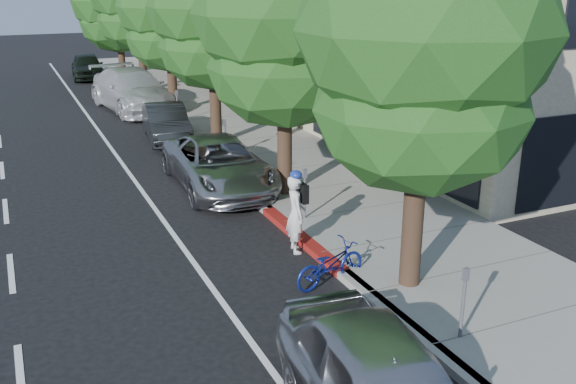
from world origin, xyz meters
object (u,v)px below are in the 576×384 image
white_pickup (133,90)px  street_tree_0 (425,37)px  dark_suv_far (87,66)px  street_tree_3 (168,9)px  dark_sedan (166,123)px  cyclist (296,214)px  street_tree_2 (212,10)px  silver_suv (219,164)px  bicycle (330,264)px  street_tree_5 (117,2)px  pedestrian (282,112)px  street_tree_1 (284,18)px

white_pickup → street_tree_0: bearing=-93.4°
white_pickup → dark_suv_far: 10.27m
street_tree_3 → dark_sedan: bearing=-107.7°
cyclist → white_pickup: size_ratio=0.28×
street_tree_2 → silver_suv: 6.18m
street_tree_0 → bicycle: 4.67m
cyclist → bicycle: size_ratio=1.06×
street_tree_5 → street_tree_3: bearing=-90.0°
dark_sedan → white_pickup: size_ratio=0.64×
bicycle → silver_suv: silver_suv is taller
street_tree_2 → bicycle: (-1.30, -11.16, -4.29)m
bicycle → pedestrian: bearing=-31.9°
street_tree_2 → pedestrian: (2.63, 0.19, -3.71)m
silver_suv → pedestrian: bearing=51.1°
street_tree_1 → dark_sedan: street_tree_1 is taller
dark_suv_far → street_tree_2: bearing=-79.1°
bicycle → white_pickup: (-0.10, 18.91, 0.47)m
dark_sedan → street_tree_0: bearing=-77.9°
bicycle → dark_suv_far: (-0.72, 29.16, 0.30)m
street_tree_1 → white_pickup: size_ratio=1.25×
street_tree_3 → pedestrian: street_tree_3 is taller
street_tree_3 → street_tree_5: 12.00m
silver_suv → dark_suv_far: dark_suv_far is taller
white_pickup → street_tree_5: bearing=74.7°
street_tree_0 → dark_sedan: size_ratio=1.94×
street_tree_1 → street_tree_2: (0.00, 6.00, -0.09)m
street_tree_0 → white_pickup: bearing=94.1°
street_tree_1 → dark_suv_far: bearing=94.8°
street_tree_0 → bicycle: street_tree_0 is taller
street_tree_1 → street_tree_5: 24.01m
dark_suv_far → cyclist: bearing=-83.9°
street_tree_0 → silver_suv: bearing=100.6°
street_tree_3 → pedestrian: size_ratio=4.19×
street_tree_1 → pedestrian: bearing=66.9°
street_tree_1 → street_tree_2: 6.00m
pedestrian → street_tree_5: bearing=-96.3°
cyclist → silver_suv: bearing=12.0°
dark_sedan → white_pickup: 6.14m
street_tree_3 → bicycle: (-1.30, -17.16, -4.04)m
street_tree_5 → white_pickup: (-1.40, -10.25, -3.42)m
dark_sedan → street_tree_5: bearing=91.4°
street_tree_5 → pedestrian: street_tree_5 is taller
street_tree_3 → street_tree_5: street_tree_5 is taller
street_tree_3 → silver_suv: size_ratio=1.40×
street_tree_3 → dark_sedan: street_tree_3 is taller
street_tree_0 → dark_sedan: street_tree_0 is taller
street_tree_2 → dark_suv_far: size_ratio=1.76×
street_tree_2 → street_tree_3: size_ratio=1.05×
street_tree_2 → silver_suv: bearing=-107.3°
pedestrian → cyclist: bearing=53.3°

